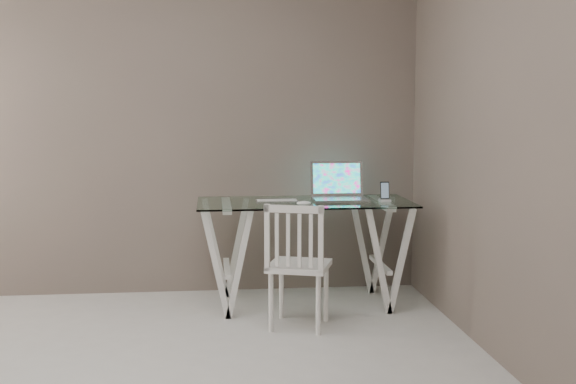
% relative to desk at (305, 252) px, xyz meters
% --- Properties ---
extents(room, '(4.50, 4.52, 2.71)m').
position_rel_desk_xyz_m(room, '(-1.15, -1.75, 1.33)').
color(room, beige).
rests_on(room, ground).
extents(desk, '(1.50, 0.70, 0.75)m').
position_rel_desk_xyz_m(desk, '(0.00, 0.00, 0.00)').
color(desk, silver).
rests_on(desk, ground).
extents(chair, '(0.47, 0.47, 0.81)m').
position_rel_desk_xyz_m(chair, '(-0.12, -0.57, 0.07)').
color(chair, silver).
rests_on(chair, ground).
extents(laptop, '(0.38, 0.32, 0.27)m').
position_rel_desk_xyz_m(laptop, '(0.26, 0.09, 0.43)').
color(laptop, '#B3B4B8').
rests_on(laptop, desk).
extents(keyboard, '(0.30, 0.13, 0.01)m').
position_rel_desk_xyz_m(keyboard, '(-0.20, 0.02, 0.37)').
color(keyboard, silver).
rests_on(keyboard, desk).
extents(mouse, '(0.10, 0.06, 0.03)m').
position_rel_desk_xyz_m(mouse, '(-0.03, -0.21, 0.38)').
color(mouse, white).
rests_on(mouse, desk).
extents(phone_dock, '(0.07, 0.07, 0.14)m').
position_rel_desk_xyz_m(phone_dock, '(0.56, -0.07, 0.40)').
color(phone_dock, white).
rests_on(phone_dock, desk).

